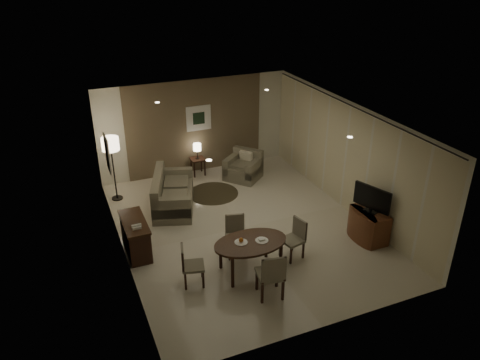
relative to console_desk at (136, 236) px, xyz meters
name	(u,v)px	position (x,y,z in m)	size (l,w,h in m)	color
room_shell	(237,169)	(2.49, 0.40, 0.98)	(5.50, 7.00, 2.70)	beige
taupe_accent	(195,127)	(2.49, 3.48, 0.98)	(3.96, 0.03, 2.70)	brown
curtain_wall	(345,158)	(5.17, 0.00, 0.95)	(0.08, 6.70, 2.58)	beige
curtain_rod	(351,105)	(5.17, 0.00, 2.27)	(0.03, 0.03, 6.80)	black
art_back_frame	(199,118)	(2.59, 3.46, 1.23)	(0.72, 0.03, 0.72)	silver
art_back_canvas	(199,118)	(2.59, 3.44, 1.23)	(0.34, 0.01, 0.34)	black
art_left_frame	(107,154)	(-0.23, 1.20, 1.48)	(0.03, 0.60, 0.80)	silver
art_left_canvas	(108,154)	(-0.21, 1.20, 1.48)	(0.01, 0.46, 0.64)	gray
downlight_nl	(209,160)	(1.09, -1.80, 2.31)	(0.10, 0.10, 0.01)	white
downlight_nr	(350,137)	(3.89, -1.80, 2.31)	(0.10, 0.10, 0.01)	white
downlight_fl	(157,102)	(1.09, 1.80, 2.31)	(0.10, 0.10, 0.01)	white
downlight_fr	(267,90)	(3.89, 1.80, 2.31)	(0.10, 0.10, 0.01)	white
console_desk	(136,236)	(0.00, 0.00, 0.00)	(0.48, 1.20, 0.75)	#3F2414
telephone	(136,226)	(0.00, -0.30, 0.43)	(0.20, 0.14, 0.09)	white
tv_cabinet	(369,225)	(4.89, -1.50, -0.03)	(0.48, 0.90, 0.70)	brown
flat_tv	(372,199)	(4.87, -1.50, 0.65)	(0.06, 0.88, 0.60)	black
dining_table	(250,257)	(1.97, -1.58, -0.03)	(1.49, 0.93, 0.70)	#3F2414
chair_near	(270,273)	(2.01, -2.38, 0.11)	(0.47, 0.47, 0.98)	gray
chair_far	(236,237)	(1.93, -0.94, 0.06)	(0.42, 0.42, 0.87)	gray
chair_left	(193,265)	(0.81, -1.51, 0.05)	(0.41, 0.41, 0.84)	gray
chair_right	(292,240)	(2.97, -1.47, 0.05)	(0.41, 0.41, 0.86)	gray
plate_a	(241,242)	(1.79, -1.53, 0.33)	(0.26, 0.26, 0.02)	white
plate_b	(262,240)	(2.19, -1.63, 0.33)	(0.26, 0.26, 0.02)	white
fruit_apple	(241,240)	(1.79, -1.53, 0.38)	(0.09, 0.09, 0.09)	#C25D16
napkin	(262,239)	(2.19, -1.63, 0.35)	(0.12, 0.08, 0.03)	white
round_rug	(213,193)	(2.43, 1.89, -0.37)	(1.33, 1.33, 0.01)	#423825
sofa	(173,191)	(1.27, 1.59, 0.06)	(0.93, 1.86, 0.87)	gray
armchair	(243,166)	(3.52, 2.43, 0.02)	(0.89, 0.84, 0.79)	gray
side_table	(198,166)	(2.43, 3.19, -0.13)	(0.39, 0.39, 0.50)	black
table_lamp	(197,150)	(2.43, 3.19, 0.37)	(0.22, 0.22, 0.50)	#FFEAC1
floor_lamp	(114,169)	(0.01, 2.59, 0.48)	(0.43, 0.43, 1.70)	#FFE5B7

